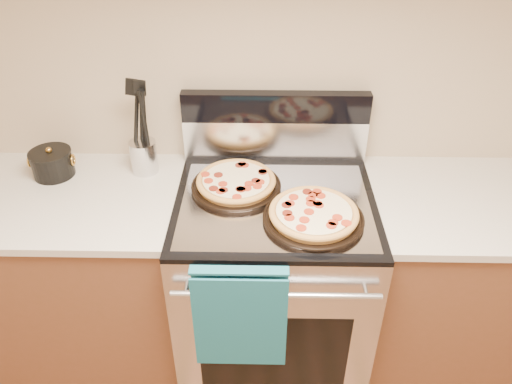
{
  "coord_description": "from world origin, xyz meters",
  "views": [
    {
      "loc": [
        -0.04,
        0.11,
        2.02
      ],
      "look_at": [
        -0.07,
        1.55,
        1.03
      ],
      "focal_mm": 35.0,
      "sensor_mm": 36.0,
      "label": 1
    }
  ],
  "objects_px": {
    "utensil_crock": "(144,157)",
    "saucepan": "(53,164)",
    "pepperoni_pizza_back": "(236,183)",
    "range_body": "(273,288)",
    "pepperoni_pizza_front": "(314,215)"
  },
  "relations": [
    {
      "from": "pepperoni_pizza_front",
      "to": "range_body",
      "type": "bearing_deg",
      "value": 135.67
    },
    {
      "from": "range_body",
      "to": "pepperoni_pizza_front",
      "type": "relative_size",
      "value": 2.54
    },
    {
      "from": "saucepan",
      "to": "utensil_crock",
      "type": "bearing_deg",
      "value": 5.89
    },
    {
      "from": "range_body",
      "to": "pepperoni_pizza_back",
      "type": "height_order",
      "value": "pepperoni_pizza_back"
    },
    {
      "from": "utensil_crock",
      "to": "saucepan",
      "type": "xyz_separation_m",
      "value": [
        -0.37,
        -0.04,
        -0.02
      ]
    },
    {
      "from": "pepperoni_pizza_back",
      "to": "range_body",
      "type": "bearing_deg",
      "value": -24.79
    },
    {
      "from": "pepperoni_pizza_front",
      "to": "utensil_crock",
      "type": "xyz_separation_m",
      "value": [
        -0.67,
        0.34,
        0.03
      ]
    },
    {
      "from": "range_body",
      "to": "saucepan",
      "type": "distance_m",
      "value": 1.05
    },
    {
      "from": "range_body",
      "to": "saucepan",
      "type": "bearing_deg",
      "value": 168.98
    },
    {
      "from": "pepperoni_pizza_front",
      "to": "utensil_crock",
      "type": "relative_size",
      "value": 2.61
    },
    {
      "from": "pepperoni_pizza_back",
      "to": "saucepan",
      "type": "relative_size",
      "value": 2.11
    },
    {
      "from": "pepperoni_pizza_back",
      "to": "saucepan",
      "type": "distance_m",
      "value": 0.76
    },
    {
      "from": "pepperoni_pizza_back",
      "to": "pepperoni_pizza_front",
      "type": "height_order",
      "value": "pepperoni_pizza_front"
    },
    {
      "from": "pepperoni_pizza_back",
      "to": "pepperoni_pizza_front",
      "type": "distance_m",
      "value": 0.35
    },
    {
      "from": "utensil_crock",
      "to": "pepperoni_pizza_back",
      "type": "bearing_deg",
      "value": -20.52
    }
  ]
}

